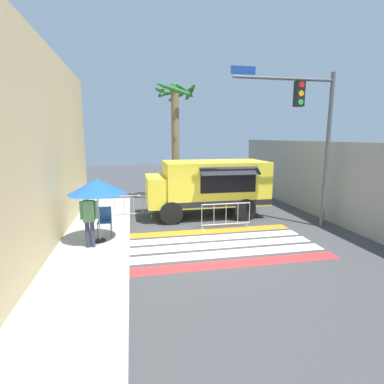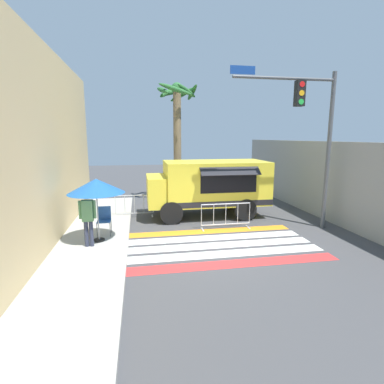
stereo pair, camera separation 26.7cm
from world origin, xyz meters
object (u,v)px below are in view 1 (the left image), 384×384
barricade_side (134,207)px  palm_tree (175,123)px  barricade_front (226,216)px  traffic_signal_pole (311,123)px  folding_chair (105,218)px  patio_umbrella (97,187)px  vendor_person (89,216)px  food_truck (206,184)px

barricade_side → palm_tree: palm_tree is taller
palm_tree → barricade_front: bearing=-78.4°
traffic_signal_pole → folding_chair: size_ratio=5.97×
palm_tree → folding_chair: bearing=-119.8°
traffic_signal_pole → patio_umbrella: traffic_signal_pole is taller
patio_umbrella → traffic_signal_pole: bearing=3.4°
folding_chair → vendor_person: size_ratio=0.57×
folding_chair → food_truck: bearing=13.4°
food_truck → vendor_person: size_ratio=3.02×
patio_umbrella → folding_chair: size_ratio=2.10×
traffic_signal_pole → patio_umbrella: bearing=-176.6°
traffic_signal_pole → barricade_front: 4.75m
food_truck → barricade_front: 2.32m
vendor_person → barricade_front: bearing=27.7°
palm_tree → food_truck: bearing=-76.7°
folding_chair → palm_tree: palm_tree is taller
food_truck → barricade_front: size_ratio=2.69×
folding_chair → traffic_signal_pole: bearing=-17.4°
food_truck → palm_tree: bearing=103.3°
food_truck → vendor_person: bearing=-142.8°
traffic_signal_pole → vendor_person: (-8.01, -0.91, -2.93)m
patio_umbrella → palm_tree: palm_tree is taller
patio_umbrella → folding_chair: bearing=80.5°
folding_chair → barricade_front: (4.56, 0.29, -0.24)m
barricade_front → palm_tree: bearing=101.6°
patio_umbrella → barricade_front: patio_umbrella is taller
food_truck → vendor_person: food_truck is taller
barricade_side → folding_chair: bearing=-111.0°
palm_tree → patio_umbrella: bearing=-118.0°
traffic_signal_pole → barricade_side: size_ratio=3.54×
traffic_signal_pole → folding_chair: (-7.66, 0.22, -3.33)m
traffic_signal_pole → vendor_person: bearing=-173.5°
patio_umbrella → palm_tree: size_ratio=0.33×
traffic_signal_pole → barricade_side: traffic_signal_pole is taller
traffic_signal_pole → folding_chair: bearing=178.3°
barricade_side → vendor_person: bearing=-110.0°
traffic_signal_pole → palm_tree: size_ratio=0.93×
food_truck → barricade_side: size_ratio=3.15×
patio_umbrella → food_truck: bearing=34.9°
barricade_front → palm_tree: palm_tree is taller
vendor_person → barricade_side: vendor_person is taller
traffic_signal_pole → food_truck: bearing=142.7°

